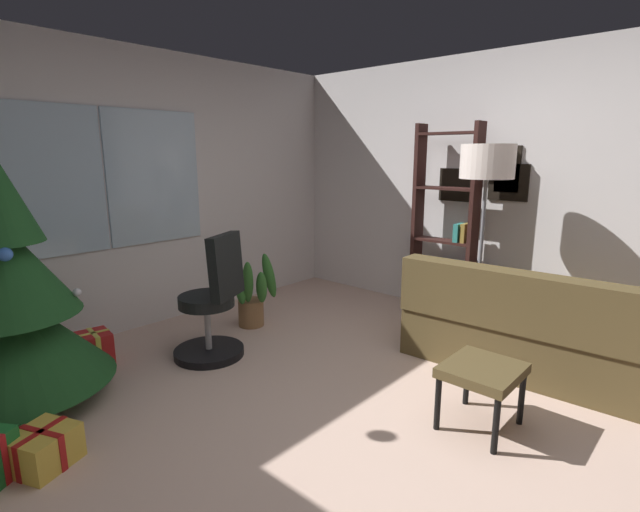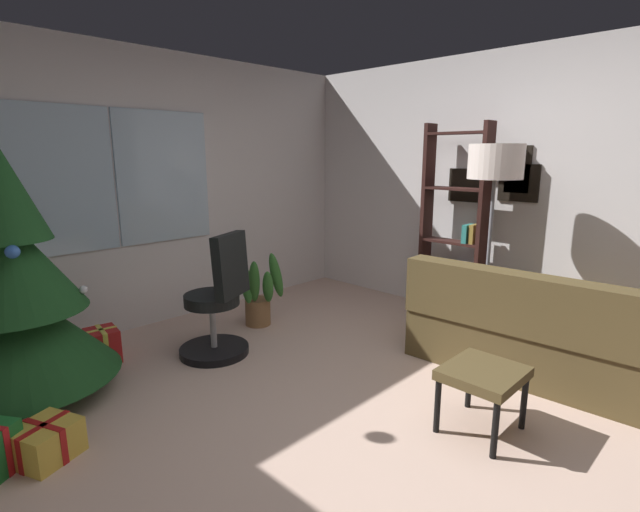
% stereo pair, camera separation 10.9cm
% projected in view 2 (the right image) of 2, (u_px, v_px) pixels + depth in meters
% --- Properties ---
extents(ground_plane, '(4.61, 5.50, 0.10)m').
position_uv_depth(ground_plane, '(390.00, 444.00, 2.73)').
color(ground_plane, beige).
extents(wall_back_with_windows, '(4.61, 0.12, 2.54)m').
position_uv_depth(wall_back_with_windows, '(149.00, 190.00, 4.34)').
color(wall_back_with_windows, silver).
rests_on(wall_back_with_windows, ground_plane).
extents(wall_right_with_frames, '(0.12, 5.50, 2.54)m').
position_uv_depth(wall_right_with_frames, '(555.00, 193.00, 4.09)').
color(wall_right_with_frames, silver).
rests_on(wall_right_with_frames, ground_plane).
extents(couch, '(1.62, 1.76, 0.81)m').
position_uv_depth(couch, '(551.00, 332.00, 3.56)').
color(couch, brown).
rests_on(couch, ground_plane).
extents(footstool, '(0.45, 0.41, 0.39)m').
position_uv_depth(footstool, '(483.00, 378.00, 2.71)').
color(footstool, brown).
rests_on(footstool, ground_plane).
extents(holiday_tree, '(1.16, 1.16, 2.11)m').
position_uv_depth(holiday_tree, '(16.00, 297.00, 2.98)').
color(holiday_tree, '#4C331E').
rests_on(holiday_tree, ground_plane).
extents(gift_box_red, '(0.26, 0.28, 0.27)m').
position_uv_depth(gift_box_red, '(103.00, 345.00, 3.68)').
color(gift_box_red, red).
rests_on(gift_box_red, ground_plane).
extents(gift_box_gold, '(0.38, 0.36, 0.21)m').
position_uv_depth(gift_box_gold, '(46.00, 442.00, 2.50)').
color(gift_box_gold, gold).
rests_on(gift_box_gold, ground_plane).
extents(office_chair, '(0.56, 0.58, 1.01)m').
position_uv_depth(office_chair, '(218.00, 309.00, 3.74)').
color(office_chair, black).
rests_on(office_chair, ground_plane).
extents(bookshelf, '(0.18, 0.64, 1.90)m').
position_uv_depth(bookshelf, '(453.00, 236.00, 4.55)').
color(bookshelf, '#331915').
rests_on(bookshelf, ground_plane).
extents(floor_lamp, '(0.44, 0.44, 1.69)m').
position_uv_depth(floor_lamp, '(495.00, 172.00, 3.80)').
color(floor_lamp, slate).
rests_on(floor_lamp, ground_plane).
extents(potted_plant, '(0.48, 0.37, 0.70)m').
position_uv_depth(potted_plant, '(260.00, 296.00, 4.40)').
color(potted_plant, olive).
rests_on(potted_plant, ground_plane).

